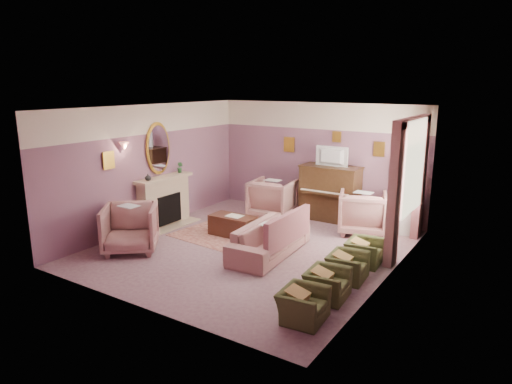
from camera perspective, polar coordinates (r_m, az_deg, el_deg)
The scene contains 48 objects.
floor at distance 9.32m, azimuth -0.53°, elevation -6.97°, with size 5.50×6.00×0.01m, color gray.
ceiling at distance 8.75m, azimuth -0.57°, elevation 10.48°, with size 5.50×6.00×0.01m, color white.
wall_back at distance 11.51m, azimuth 7.73°, elevation 4.07°, with size 5.50×0.02×2.80m, color #6C4A69.
wall_front at distance 6.71m, azimuth -14.83°, elevation -3.05°, with size 5.50×0.02×2.80m, color #6C4A69.
wall_left at distance 10.67m, azimuth -12.99°, elevation 3.10°, with size 0.02×6.00×2.80m, color #6C4A69.
wall_right at distance 7.80m, azimuth 16.57°, elevation -0.87°, with size 0.02×6.00×2.80m, color #6C4A69.
picture_rail_band at distance 11.38m, azimuth 7.87°, elevation 9.41°, with size 5.50×0.01×0.65m, color beige.
stripe_panel at distance 9.10m, azimuth 18.70°, elevation -1.12°, with size 0.01×3.00×2.15m, color #A8B39D.
fireplace_surround at distance 10.87m, azimuth -11.42°, elevation -1.21°, with size 0.30×1.40×1.10m, color #CAB28D.
fireplace_inset at distance 10.84m, azimuth -11.00°, elevation -2.06°, with size 0.18×0.72×0.68m, color black.
fire_ember at distance 10.87m, azimuth -10.81°, elevation -3.00°, with size 0.06×0.54×0.10m, color #FF4E08.
mantel_shelf at distance 10.72m, azimuth -11.44°, elevation 1.71°, with size 0.40×1.55×0.07m, color #CAB28D.
hearth at distance 10.89m, azimuth -10.53°, elevation -4.10°, with size 0.55×1.50×0.02m, color #CAB28D.
mirror_frame at distance 10.71m, azimuth -12.15°, elevation 5.35°, with size 0.04×0.72×1.20m, color gold.
mirror_glass at distance 10.69m, azimuth -12.06°, elevation 5.35°, with size 0.01×0.60×1.06m, color silver.
sconce_shade at distance 9.92m, azimuth -16.16°, elevation 5.55°, with size 0.20×0.20×0.16m, color #EE7D6B.
piano at distance 11.17m, azimuth 9.22°, elevation -0.20°, with size 1.40×0.60×1.30m, color #3E2715.
piano_keyshelf at distance 10.84m, azimuth 8.48°, elevation -0.21°, with size 1.30×0.12×0.06m, color #3E2715.
piano_keys at distance 10.83m, azimuth 8.49°, elevation -0.00°, with size 1.20×0.08×0.02m, color #F8E5CC.
piano_top at distance 11.03m, azimuth 9.35°, elevation 3.13°, with size 1.45×0.65×0.04m, color #3E2715.
television at distance 10.94m, azimuth 9.30°, elevation 4.59°, with size 0.80×0.12×0.48m, color black.
print_back_left at distance 11.79m, azimuth 4.16°, elevation 5.95°, with size 0.30×0.03×0.38m, color gold.
print_back_right at distance 10.86m, azimuth 15.14°, elevation 5.19°, with size 0.26×0.03×0.34m, color gold.
print_back_mid at distance 11.19m, azimuth 10.06°, elevation 6.82°, with size 0.22×0.03×0.26m, color gold.
print_left_wall at distance 9.80m, azimuth -17.95°, elevation 3.80°, with size 0.03×0.28×0.36m, color gold.
window_blind at distance 9.22m, azimuth 19.17°, elevation 3.00°, with size 0.03×1.40×1.80m, color silver.
curtain_left at distance 8.45m, azimuth 16.91°, elevation -0.51°, with size 0.16×0.34×2.60m, color #9F5A61.
curtain_right at distance 10.19m, azimuth 19.83°, elevation 1.60°, with size 0.16×0.34×2.60m, color #9F5A61.
pelmet at distance 9.13m, azimuth 19.10°, elevation 8.37°, with size 0.16×2.20×0.16m, color #9F5A61.
mantel_plant at distance 11.08m, azimuth -9.47°, elevation 3.06°, with size 0.16×0.16×0.28m, color #2C6731.
mantel_vase at distance 10.35m, azimuth -13.36°, elevation 1.82°, with size 0.16×0.16×0.16m, color beige.
area_rug at distance 10.00m, azimuth -2.60°, elevation -5.51°, with size 2.50×1.80×0.01m, color #B57162.
coffee_table at distance 9.98m, azimuth -2.91°, elevation -4.23°, with size 1.00×0.50×0.45m, color #472417.
table_paper at distance 9.89m, azimuth -2.69°, elevation -3.00°, with size 0.35×0.28×0.01m, color beige.
sofa at distance 8.84m, azimuth 1.74°, elevation -5.21°, with size 0.70×2.10×0.85m, color #AA7771.
sofa_throw at distance 8.60m, azimuth 4.03°, elevation -4.55°, with size 0.11×1.59×0.58m, color #9F5A61.
floral_armchair_left at distance 11.32m, azimuth 2.09°, elevation -0.53°, with size 1.00×1.00×1.04m, color #AA7771.
floral_armchair_right at distance 10.34m, azimuth 13.17°, elevation -2.24°, with size 1.00×1.00×1.04m, color #AA7771.
floral_armchair_front at distance 9.32m, azimuth -15.47°, elevation -4.10°, with size 1.00×1.00×1.04m, color #AA7771.
olive_chair_a at distance 6.58m, azimuth 5.91°, elevation -13.27°, with size 0.49×0.70×0.60m, color #4F582B.
olive_chair_b at distance 7.26m, azimuth 8.92°, elevation -10.73°, with size 0.49×0.70×0.60m, color #4F582B.
olive_chair_c at distance 7.96m, azimuth 11.37°, elevation -8.61°, with size 0.49×0.70×0.60m, color #4F582B.
olive_chair_d at distance 8.68m, azimuth 13.39°, elevation -6.82°, with size 0.49×0.70×0.60m, color #4F582B.
side_table at distance 10.64m, azimuth 18.06°, elevation -3.06°, with size 0.52×0.52×0.70m, color silver.
side_plant_big at distance 10.51m, azimuth 18.27°, elevation -0.34°, with size 0.30×0.30×0.34m, color #2C6731.
side_plant_small at distance 10.40m, azimuth 18.75°, elevation -0.70°, with size 0.16×0.16×0.28m, color #2C6731.
palm_pot at distance 10.66m, azimuth 17.69°, elevation -4.02°, with size 0.34×0.34×0.34m, color #A46847.
palm_plant at distance 10.43m, azimuth 18.04°, elevation 0.65°, with size 0.76×0.76×1.44m, color #2C6731.
Camera 1 is at (4.82, -7.29, 3.26)m, focal length 32.00 mm.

